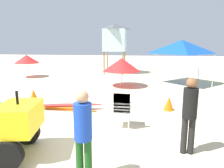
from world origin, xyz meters
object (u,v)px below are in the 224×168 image
object	(u,v)px
stacked_plastic_chairs	(122,106)
beach_umbrella_far	(27,59)
lifeguard_near_center	(83,131)
surfboard_pile	(69,107)
traffic_cone_far	(34,95)
lifeguard_tower	(115,38)
lifeguard_near_left	(190,111)
beach_umbrella_left	(122,65)
traffic_cone_near	(169,103)
popup_canopy	(182,47)

from	to	relation	value
stacked_plastic_chairs	beach_umbrella_far	size ratio (longest dim) A/B	0.66
lifeguard_near_center	surfboard_pile	bearing A→B (deg)	114.29
traffic_cone_far	lifeguard_near_center	bearing A→B (deg)	-52.65
beach_umbrella_far	traffic_cone_far	size ratio (longest dim) A/B	3.53
lifeguard_near_center	lifeguard_tower	xyz separation A→B (m)	(-1.42, 14.05, 2.02)
stacked_plastic_chairs	traffic_cone_far	xyz separation A→B (m)	(-4.27, 2.51, -0.44)
surfboard_pile	lifeguard_near_left	size ratio (longest dim) A/B	1.41
lifeguard_near_center	beach_umbrella_left	size ratio (longest dim) A/B	0.79
lifeguard_near_left	lifeguard_near_center	distance (m)	2.46
stacked_plastic_chairs	lifeguard_near_center	distance (m)	2.57
lifeguard_tower	traffic_cone_far	distance (m)	9.74
traffic_cone_near	beach_umbrella_far	bearing A→B (deg)	146.01
surfboard_pile	traffic_cone_near	distance (m)	3.83
surfboard_pile	lifeguard_tower	bearing A→B (deg)	88.03
lifeguard_near_left	beach_umbrella_far	bearing A→B (deg)	135.16
lifeguard_near_center	traffic_cone_far	distance (m)	6.37
beach_umbrella_far	traffic_cone_near	distance (m)	11.77
lifeguard_near_left	lifeguard_near_center	world-z (taller)	lifeguard_near_left
traffic_cone_near	beach_umbrella_left	bearing A→B (deg)	118.39
lifeguard_tower	lifeguard_near_left	bearing A→B (deg)	-74.65
lifeguard_near_left	traffic_cone_near	xyz separation A→B (m)	(-0.05, 3.16, -0.76)
lifeguard_near_center	beach_umbrella_far	distance (m)	13.46
stacked_plastic_chairs	beach_umbrella_far	distance (m)	11.79
traffic_cone_near	lifeguard_near_center	bearing A→B (deg)	-114.20
traffic_cone_near	stacked_plastic_chairs	bearing A→B (deg)	-128.87
beach_umbrella_far	traffic_cone_near	xyz separation A→B (m)	(9.71, -6.55, -1.11)
lifeguard_near_center	stacked_plastic_chairs	bearing A→B (deg)	80.33
beach_umbrella_far	traffic_cone_far	bearing A→B (deg)	-57.31
lifeguard_tower	beach_umbrella_far	xyz separation A→B (m)	(-6.27, -3.01, -1.64)
popup_canopy	traffic_cone_far	distance (m)	8.94
lifeguard_near_left	lifeguard_tower	world-z (taller)	lifeguard_tower
stacked_plastic_chairs	surfboard_pile	distance (m)	2.68
beach_umbrella_left	beach_umbrella_far	xyz separation A→B (m)	(-7.43, 2.34, 0.08)
stacked_plastic_chairs	popup_canopy	world-z (taller)	popup_canopy
traffic_cone_near	lifeguard_tower	bearing A→B (deg)	109.79
surfboard_pile	beach_umbrella_far	world-z (taller)	beach_umbrella_far
stacked_plastic_chairs	beach_umbrella_far	bearing A→B (deg)	133.64
surfboard_pile	popup_canopy	bearing A→B (deg)	50.16
popup_canopy	beach_umbrella_far	world-z (taller)	popup_canopy
lifeguard_near_center	popup_canopy	bearing A→B (deg)	71.75
lifeguard_tower	popup_canopy	bearing A→B (deg)	-40.56
lifeguard_tower	surfboard_pile	bearing A→B (deg)	-91.97
surfboard_pile	beach_umbrella_left	distance (m)	5.14
stacked_plastic_chairs	traffic_cone_near	bearing A→B (deg)	51.13
lifeguard_near_left	beach_umbrella_left	size ratio (longest dim) A/B	0.81
surfboard_pile	lifeguard_tower	xyz separation A→B (m)	(0.35, 10.12, 2.90)
lifeguard_near_center	traffic_cone_near	size ratio (longest dim) A/B	3.20
lifeguard_near_left	lifeguard_tower	bearing A→B (deg)	105.35
lifeguard_near_left	lifeguard_near_center	size ratio (longest dim) A/B	1.03
lifeguard_near_left	lifeguard_near_center	xyz separation A→B (m)	(-2.07, -1.33, -0.03)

